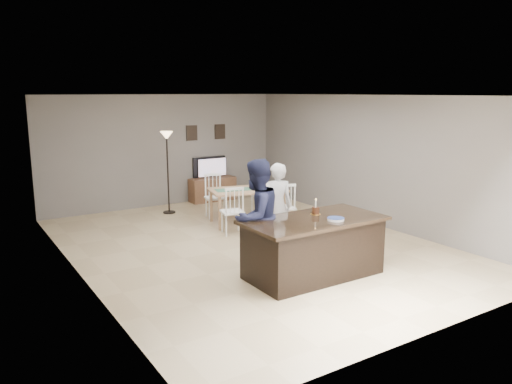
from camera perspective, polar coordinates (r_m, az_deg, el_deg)
floor at (r=9.18m, az=-0.63°, el=-6.13°), size 8.00×8.00×0.00m
room_shell at (r=8.82m, az=-0.65°, el=4.32°), size 8.00×8.00×8.00m
kitchen_island at (r=7.64m, az=6.57°, el=-6.27°), size 2.15×1.10×0.90m
tv_console at (r=12.86m, az=-4.99°, el=0.31°), size 1.20×0.40×0.60m
television at (r=12.83m, az=-5.18°, el=2.83°), size 0.91×0.12×0.53m
tv_screen_glow at (r=12.76m, az=-5.01°, el=2.82°), size 0.78×0.00×0.78m
picture_frames at (r=12.82m, az=-5.73°, el=6.81°), size 1.10×0.02×0.38m
doorway at (r=5.59m, az=-14.35°, el=-4.60°), size 0.00×2.10×2.65m
woman at (r=8.75m, az=2.37°, el=-1.72°), size 0.66×0.54×1.56m
man at (r=7.57m, az=0.05°, el=-2.92°), size 1.04×0.92×1.78m
birthday_cake at (r=7.77m, az=6.82°, el=-2.12°), size 0.16×0.16×0.25m
plate_stack at (r=7.45m, az=9.10°, el=-3.07°), size 0.25×0.25×0.04m
dining_table at (r=10.58m, az=-0.96°, el=-0.33°), size 1.88×2.09×0.96m
floor_lamp at (r=11.51m, az=-10.13°, el=4.73°), size 0.28×0.28×1.89m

